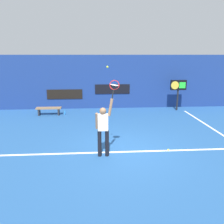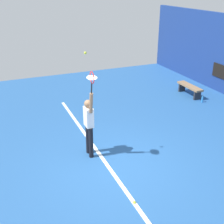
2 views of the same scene
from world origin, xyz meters
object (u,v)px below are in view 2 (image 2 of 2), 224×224
Objects in this scene: tennis_player at (89,123)px; spare_ball at (134,202)px; tennis_ball at (85,53)px; tennis_racket at (92,79)px; water_bottle at (202,99)px; court_bench at (190,88)px.

tennis_player is 29.25× the size of spare_ball.
tennis_player is 29.25× the size of tennis_ball.
tennis_player reaches higher than spare_ball.
tennis_racket is 2.60× the size of water_bottle.
spare_ball is (2.19, 0.33, -2.95)m from tennis_ball.
court_bench reaches higher than spare_ball.
tennis_ball is 3.69m from spare_ball.
tennis_player is at bearing -173.96° from spare_ball.
tennis_player is 3.19× the size of tennis_racket.
court_bench is 7.48m from spare_ball.
tennis_racket is 0.64m from tennis_ball.
water_bottle is at bearing 0.00° from court_bench.
water_bottle is at bearing 110.05° from tennis_player.
tennis_racket reaches higher than spare_ball.
tennis_ball is 0.05× the size of court_bench.
tennis_player reaches higher than water_bottle.
tennis_racket reaches higher than water_bottle.
water_bottle is (-2.03, 5.56, -0.89)m from tennis_player.
tennis_racket is 9.16× the size of spare_ball.
tennis_player is at bearing 179.34° from tennis_racket.
tennis_player is 2.55m from spare_ball.
tennis_ball is 6.70m from water_bottle.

